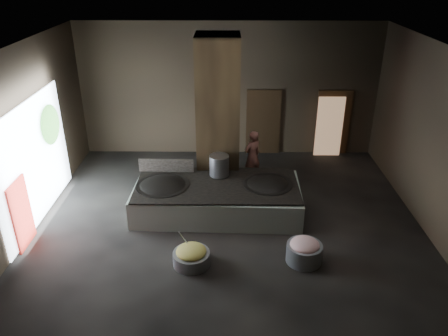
{
  "coord_description": "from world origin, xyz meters",
  "views": [
    {
      "loc": [
        -0.02,
        -9.82,
        6.32
      ],
      "look_at": [
        -0.12,
        0.6,
        1.25
      ],
      "focal_mm": 35.0,
      "sensor_mm": 36.0,
      "label": 1
    }
  ],
  "objects_px": {
    "wok_left": "(163,188)",
    "wok_right": "(267,186)",
    "meat_basin": "(304,253)",
    "stock_pot": "(219,165)",
    "veg_basin": "(192,258)",
    "cook": "(252,156)",
    "hearth_platform": "(217,199)"
  },
  "relations": [
    {
      "from": "cook",
      "to": "veg_basin",
      "type": "relative_size",
      "value": 1.92
    },
    {
      "from": "wok_right",
      "to": "veg_basin",
      "type": "height_order",
      "value": "wok_right"
    },
    {
      "from": "wok_right",
      "to": "veg_basin",
      "type": "xyz_separation_m",
      "value": [
        -1.88,
        -2.34,
        -0.59
      ]
    },
    {
      "from": "wok_left",
      "to": "wok_right",
      "type": "relative_size",
      "value": 1.07
    },
    {
      "from": "wok_left",
      "to": "stock_pot",
      "type": "height_order",
      "value": "stock_pot"
    },
    {
      "from": "wok_right",
      "to": "cook",
      "type": "height_order",
      "value": "cook"
    },
    {
      "from": "wok_right",
      "to": "veg_basin",
      "type": "distance_m",
      "value": 3.06
    },
    {
      "from": "cook",
      "to": "wok_right",
      "type": "bearing_deg",
      "value": 62.15
    },
    {
      "from": "hearth_platform",
      "to": "cook",
      "type": "distance_m",
      "value": 2.2
    },
    {
      "from": "wok_left",
      "to": "meat_basin",
      "type": "bearing_deg",
      "value": -31.26
    },
    {
      "from": "hearth_platform",
      "to": "wok_right",
      "type": "height_order",
      "value": "wok_right"
    },
    {
      "from": "wok_right",
      "to": "cook",
      "type": "distance_m",
      "value": 1.87
    },
    {
      "from": "hearth_platform",
      "to": "wok_right",
      "type": "bearing_deg",
      "value": 3.99
    },
    {
      "from": "meat_basin",
      "to": "wok_left",
      "type": "bearing_deg",
      "value": 148.74
    },
    {
      "from": "wok_left",
      "to": "stock_pot",
      "type": "distance_m",
      "value": 1.66
    },
    {
      "from": "wok_right",
      "to": "veg_basin",
      "type": "bearing_deg",
      "value": -128.71
    },
    {
      "from": "stock_pot",
      "to": "cook",
      "type": "distance_m",
      "value": 1.7
    },
    {
      "from": "veg_basin",
      "to": "wok_right",
      "type": "bearing_deg",
      "value": 51.29
    },
    {
      "from": "cook",
      "to": "meat_basin",
      "type": "xyz_separation_m",
      "value": [
        1.0,
        -4.06,
        -0.58
      ]
    },
    {
      "from": "wok_left",
      "to": "wok_right",
      "type": "height_order",
      "value": "wok_left"
    },
    {
      "from": "stock_pot",
      "to": "cook",
      "type": "height_order",
      "value": "cook"
    },
    {
      "from": "hearth_platform",
      "to": "wok_left",
      "type": "height_order",
      "value": "wok_left"
    },
    {
      "from": "veg_basin",
      "to": "stock_pot",
      "type": "bearing_deg",
      "value": 78.5
    },
    {
      "from": "veg_basin",
      "to": "meat_basin",
      "type": "distance_m",
      "value": 2.57
    },
    {
      "from": "wok_left",
      "to": "veg_basin",
      "type": "height_order",
      "value": "wok_left"
    },
    {
      "from": "hearth_platform",
      "to": "meat_basin",
      "type": "bearing_deg",
      "value": -44.92
    },
    {
      "from": "hearth_platform",
      "to": "wok_right",
      "type": "distance_m",
      "value": 1.4
    },
    {
      "from": "wok_left",
      "to": "veg_basin",
      "type": "relative_size",
      "value": 1.66
    },
    {
      "from": "stock_pot",
      "to": "meat_basin",
      "type": "relative_size",
      "value": 0.71
    },
    {
      "from": "meat_basin",
      "to": "stock_pot",
      "type": "bearing_deg",
      "value": 126.16
    },
    {
      "from": "wok_left",
      "to": "wok_right",
      "type": "distance_m",
      "value": 2.8
    },
    {
      "from": "hearth_platform",
      "to": "stock_pot",
      "type": "xyz_separation_m",
      "value": [
        0.05,
        0.55,
        0.74
      ]
    }
  ]
}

